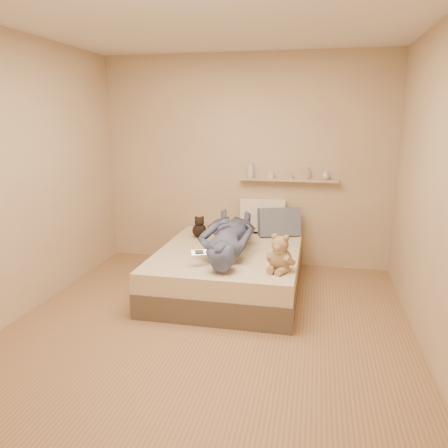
% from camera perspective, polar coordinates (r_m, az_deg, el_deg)
% --- Properties ---
extents(room, '(3.80, 3.80, 3.80)m').
position_cam_1_polar(room, '(3.65, -2.13, 5.27)').
color(room, '#99754F').
rests_on(room, ground).
extents(bed, '(1.50, 1.90, 0.45)m').
position_cam_1_polar(bed, '(4.80, 0.70, -5.92)').
color(bed, brown).
rests_on(bed, floor).
extents(game_console, '(0.16, 0.12, 0.05)m').
position_cam_1_polar(game_console, '(4.17, -3.26, -3.78)').
color(game_console, '#A8AAAF').
rests_on(game_console, bed).
extents(teddy_bear, '(0.28, 0.29, 0.36)m').
position_cam_1_polar(teddy_bear, '(4.07, 7.31, -4.13)').
color(teddy_bear, '#9B7755').
rests_on(teddy_bear, bed).
extents(dark_plush, '(0.17, 0.17, 0.26)m').
position_cam_1_polar(dark_plush, '(5.18, -3.23, -0.55)').
color(dark_plush, black).
rests_on(dark_plush, bed).
extents(pillow_cream, '(0.57, 0.33, 0.43)m').
position_cam_1_polar(pillow_cream, '(5.43, 5.05, 1.04)').
color(pillow_cream, beige).
rests_on(pillow_cream, bed).
extents(pillow_grey, '(0.54, 0.36, 0.36)m').
position_cam_1_polar(pillow_grey, '(5.28, 7.22, 0.28)').
color(pillow_grey, slate).
rests_on(pillow_grey, bed).
extents(person, '(0.71, 1.60, 0.37)m').
position_cam_1_polar(person, '(4.61, 0.52, -1.38)').
color(person, '#4D5379').
rests_on(person, bed).
extents(wall_shelf, '(1.20, 0.12, 0.03)m').
position_cam_1_polar(wall_shelf, '(5.41, 8.40, 5.73)').
color(wall_shelf, tan).
rests_on(wall_shelf, wall_back).
extents(shelf_bottles, '(1.00, 0.10, 0.21)m').
position_cam_1_polar(shelf_bottles, '(5.39, 8.34, 6.69)').
color(shelf_bottles, silver).
rests_on(shelf_bottles, wall_shelf).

